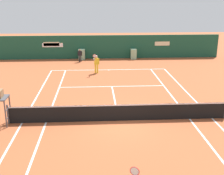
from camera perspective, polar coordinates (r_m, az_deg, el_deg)
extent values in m
plane|color=#A8512D|center=(16.29, 1.34, -6.49)|extent=(80.00, 80.00, 0.00)
cube|color=white|center=(27.37, -0.68, 3.50)|extent=(10.60, 0.10, 0.01)
cube|color=white|center=(16.73, -17.18, -6.64)|extent=(0.10, 23.40, 0.01)
cube|color=white|center=(16.47, -12.76, -6.67)|extent=(0.10, 23.40, 0.01)
cube|color=white|center=(17.08, 14.92, -5.94)|extent=(0.10, 23.40, 0.01)
cube|color=white|center=(17.52, 18.98, -5.71)|extent=(0.10, 23.40, 0.01)
cube|color=white|center=(22.27, -0.01, 0.21)|extent=(8.00, 0.10, 0.01)
cube|color=white|center=(19.25, 0.56, -2.62)|extent=(0.10, 6.40, 0.01)
cube|color=white|center=(27.23, -0.66, 3.42)|extent=(0.10, 0.24, 0.01)
cylinder|color=#4C4C51|center=(16.71, -19.69, -4.95)|extent=(0.10, 0.10, 1.07)
cube|color=black|center=(16.10, 1.36, -4.95)|extent=(12.00, 0.03, 0.95)
cube|color=white|center=(15.94, 1.37, -3.47)|extent=(12.00, 0.04, 0.06)
cube|color=#194C38|center=(32.30, -1.15, 7.95)|extent=(25.00, 0.24, 2.54)
cube|color=beige|center=(32.41, -11.76, 8.32)|extent=(1.70, 0.02, 0.44)
cube|color=beige|center=(32.94, 9.80, 8.47)|extent=(1.65, 0.02, 0.44)
cube|color=white|center=(32.41, -11.54, 8.13)|extent=(2.23, 0.02, 0.44)
cube|color=#8CB793|center=(31.89, -5.94, 6.44)|extent=(0.69, 0.70, 1.12)
cube|color=#8CB793|center=(32.14, 4.21, 6.55)|extent=(0.61, 0.70, 1.09)
cylinder|color=#47474C|center=(16.96, -19.28, -3.84)|extent=(0.07, 0.07, 1.48)
cylinder|color=#47474C|center=(16.16, -20.11, -4.99)|extent=(0.07, 0.07, 1.48)
cylinder|color=#47474C|center=(16.66, -19.58, -5.34)|extent=(0.04, 0.81, 0.04)
cylinder|color=#47474C|center=(16.50, -19.74, -3.92)|extent=(0.04, 0.81, 0.04)
cylinder|color=yellow|center=(26.08, -2.87, 3.68)|extent=(0.13, 0.13, 0.81)
cylinder|color=yellow|center=(26.06, -3.26, 3.66)|extent=(0.13, 0.13, 0.81)
cube|color=yellow|center=(25.91, -3.09, 5.15)|extent=(0.39, 0.25, 0.57)
sphere|color=beige|center=(25.83, -3.11, 6.00)|extent=(0.22, 0.22, 0.22)
cylinder|color=white|center=(25.82, -3.11, 6.18)|extent=(0.21, 0.21, 0.06)
cylinder|color=yellow|center=(25.96, -2.60, 5.08)|extent=(0.08, 0.08, 0.55)
cylinder|color=beige|center=(25.57, -3.51, 5.50)|extent=(0.16, 0.55, 0.08)
cylinder|color=black|center=(25.28, -3.42, 5.62)|extent=(0.03, 0.03, 0.22)
torus|color=#DB3838|center=(25.23, -3.43, 6.18)|extent=(0.30, 0.07, 0.30)
cylinder|color=silver|center=(25.23, -3.43, 6.18)|extent=(0.26, 0.04, 0.26)
torus|color=#DB3838|center=(9.04, 4.45, -16.01)|extent=(0.29, 0.14, 0.30)
cylinder|color=silver|center=(9.04, 4.45, -16.01)|extent=(0.24, 0.11, 0.26)
cylinder|color=black|center=(30.75, -6.13, 5.62)|extent=(0.11, 0.11, 0.69)
cylinder|color=black|center=(30.77, -6.42, 5.61)|extent=(0.11, 0.11, 0.69)
cube|color=black|center=(30.65, -6.31, 6.69)|extent=(0.32, 0.19, 0.48)
sphere|color=#8C664C|center=(30.58, -6.33, 7.31)|extent=(0.19, 0.19, 0.19)
cylinder|color=black|center=(30.63, -5.95, 6.63)|extent=(0.07, 0.07, 0.47)
cylinder|color=black|center=(30.67, -6.66, 6.62)|extent=(0.07, 0.07, 0.47)
sphere|color=#CCE033|center=(18.89, 10.58, -3.23)|extent=(0.07, 0.07, 0.07)
sphere|color=#CCE033|center=(17.81, -3.71, -4.25)|extent=(0.07, 0.07, 0.07)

